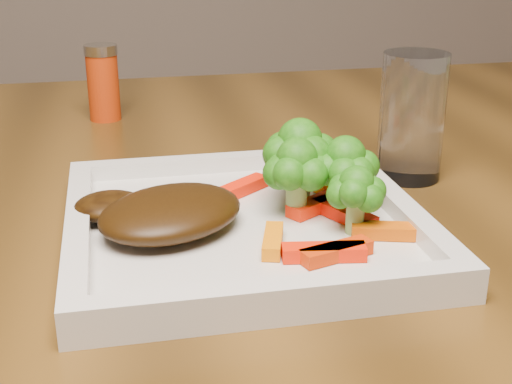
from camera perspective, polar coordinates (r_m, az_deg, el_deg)
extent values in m
cube|color=silver|center=(0.56, -1.00, -3.03)|extent=(0.27, 0.27, 0.01)
ellipsoid|color=#331E07|center=(0.54, -6.84, -1.64)|extent=(0.15, 0.14, 0.03)
cube|color=#F62004|center=(0.50, 5.45, -4.81)|extent=(0.06, 0.02, 0.01)
cube|color=#C74E03|center=(0.54, 10.73, -3.09)|extent=(0.06, 0.03, 0.01)
cube|color=orange|center=(0.52, 1.35, -3.93)|extent=(0.03, 0.05, 0.01)
cube|color=#E05D03|center=(0.63, 7.22, 0.70)|extent=(0.06, 0.03, 0.01)
cube|color=#FC1D04|center=(0.61, -1.11, 0.37)|extent=(0.05, 0.04, 0.01)
cube|color=#F81904|center=(0.57, 7.04, -1.70)|extent=(0.04, 0.06, 0.01)
cube|color=#FF2404|center=(0.58, 5.02, -0.94)|extent=(0.06, 0.05, 0.01)
cylinder|color=#B22F09|center=(0.89, -12.14, 8.55)|extent=(0.04, 0.04, 0.09)
cylinder|color=silver|center=(0.69, 12.37, 5.88)|extent=(0.08, 0.08, 0.12)
cube|color=red|center=(0.50, 6.45, -4.78)|extent=(0.06, 0.03, 0.01)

